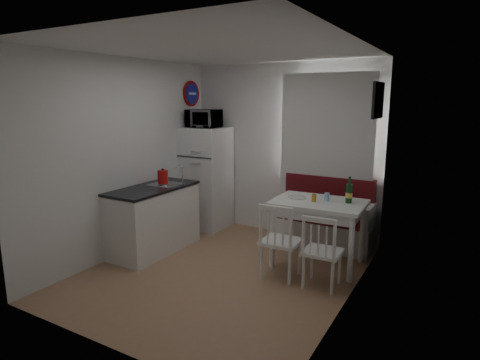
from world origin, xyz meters
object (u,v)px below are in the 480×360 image
(chair_right, at_px, (320,244))
(chair_left, at_px, (278,234))
(kitchen_counter, at_px, (154,219))
(wine_bottle, at_px, (349,190))
(fridge, at_px, (206,178))
(microwave, at_px, (204,119))
(dining_table, at_px, (319,208))
(bench, at_px, (324,223))
(kettle, at_px, (163,177))

(chair_right, bearing_deg, chair_left, 179.10)
(kitchen_counter, height_order, chair_right, kitchen_counter)
(chair_right, xyz_separation_m, wine_bottle, (0.09, 0.76, 0.47))
(chair_left, height_order, fridge, fridge)
(microwave, distance_m, wine_bottle, 2.59)
(dining_table, distance_m, wine_bottle, 0.43)
(bench, bearing_deg, fridge, -176.71)
(dining_table, bearing_deg, kitchen_counter, -164.89)
(kettle, bearing_deg, wine_bottle, 14.04)
(kitchen_counter, relative_size, fridge, 0.81)
(bench, relative_size, chair_right, 3.02)
(chair_left, relative_size, fridge, 0.30)
(fridge, distance_m, kettle, 1.11)
(chair_left, relative_size, microwave, 0.97)
(chair_right, xyz_separation_m, microwave, (-2.34, 1.20, 1.24))
(kitchen_counter, distance_m, fridge, 1.30)
(chair_right, bearing_deg, wine_bottle, 81.81)
(fridge, bearing_deg, wine_bottle, -11.37)
(dining_table, xyz_separation_m, kettle, (-2.06, -0.50, 0.28))
(dining_table, bearing_deg, kettle, -168.50)
(kitchen_counter, bearing_deg, microwave, 89.06)
(chair_left, bearing_deg, kettle, 172.76)
(kitchen_counter, height_order, kettle, kitchen_counter)
(kitchen_counter, xyz_separation_m, kettle, (0.05, 0.16, 0.56))
(bench, xyz_separation_m, fridge, (-1.94, -0.11, 0.49))
(chair_left, bearing_deg, microwave, 144.79)
(bench, height_order, fridge, fridge)
(dining_table, height_order, fridge, fridge)
(chair_right, height_order, fridge, fridge)
(dining_table, height_order, chair_left, chair_left)
(chair_right, bearing_deg, kitchen_counter, 178.34)
(dining_table, bearing_deg, chair_right, -71.30)
(wine_bottle, bearing_deg, chair_right, -96.57)
(kitchen_counter, height_order, chair_left, kitchen_counter)
(chair_left, xyz_separation_m, kettle, (-1.81, 0.16, 0.45))
(fridge, height_order, wine_bottle, fridge)
(bench, bearing_deg, wine_bottle, -51.07)
(chair_right, height_order, kettle, kettle)
(kitchen_counter, xyz_separation_m, fridge, (0.02, 1.24, 0.36))
(fridge, height_order, microwave, microwave)
(kitchen_counter, bearing_deg, fridge, 89.10)
(microwave, bearing_deg, fridge, 90.00)
(kitchen_counter, bearing_deg, chair_left, -0.24)
(fridge, xyz_separation_m, wine_bottle, (2.43, -0.49, 0.18))
(microwave, relative_size, kettle, 2.21)
(dining_table, xyz_separation_m, wine_bottle, (0.34, 0.10, 0.26))
(kettle, bearing_deg, microwave, 91.65)
(bench, distance_m, chair_right, 1.43)
(bench, bearing_deg, chair_left, -94.28)
(chair_right, bearing_deg, fridge, 150.38)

